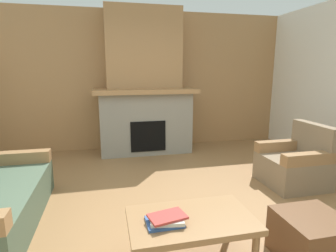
# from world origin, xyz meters

# --- Properties ---
(ground) EXTENTS (9.00, 9.00, 0.00)m
(ground) POSITION_xyz_m (0.00, 0.00, 0.00)
(ground) COLOR olive
(wall_back_wood_panel) EXTENTS (6.00, 0.12, 2.70)m
(wall_back_wood_panel) POSITION_xyz_m (0.00, 3.00, 1.35)
(wall_back_wood_panel) COLOR #A87A4C
(wall_back_wood_panel) RESTS_ON ground
(fireplace) EXTENTS (1.90, 0.82, 2.70)m
(fireplace) POSITION_xyz_m (0.00, 2.62, 1.16)
(fireplace) COLOR gray
(fireplace) RESTS_ON ground
(armchair) EXTENTS (0.76, 0.76, 0.85)m
(armchair) POSITION_xyz_m (1.80, 0.54, 0.29)
(armchair) COLOR #847056
(armchair) RESTS_ON ground
(coffee_table) EXTENTS (1.00, 0.60, 0.43)m
(coffee_table) POSITION_xyz_m (-0.11, -0.69, 0.38)
(coffee_table) COLOR #997047
(coffee_table) RESTS_ON ground
(ottoman) EXTENTS (0.52, 0.52, 0.40)m
(ottoman) POSITION_xyz_m (0.89, -0.86, 0.20)
(ottoman) COLOR brown
(ottoman) RESTS_ON ground
(book_stack_near_edge) EXTENTS (0.31, 0.24, 0.07)m
(book_stack_near_edge) POSITION_xyz_m (-0.33, -0.74, 0.46)
(book_stack_near_edge) COLOR #335699
(book_stack_near_edge) RESTS_ON coffee_table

